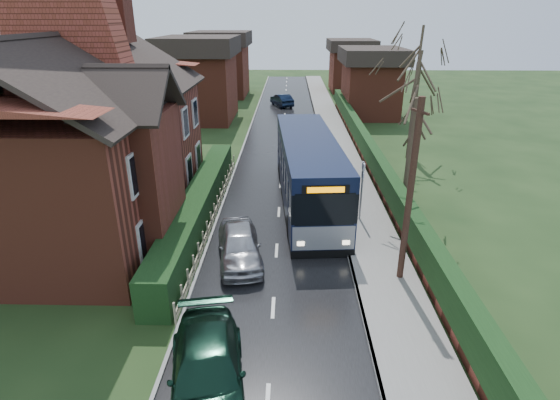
{
  "coord_description": "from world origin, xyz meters",
  "views": [
    {
      "loc": [
        0.52,
        -14.48,
        9.38
      ],
      "look_at": [
        0.12,
        3.39,
        1.8
      ],
      "focal_mm": 28.0,
      "sensor_mm": 36.0,
      "label": 1
    }
  ],
  "objects_px": {
    "telegraph_pole": "(410,195)",
    "bus_stop_sign": "(362,183)",
    "bus": "(308,172)",
    "car_silver": "(239,245)",
    "car_green": "(207,371)",
    "brick_house": "(87,134)"
  },
  "relations": [
    {
      "from": "bus_stop_sign",
      "to": "telegraph_pole",
      "type": "distance_m",
      "value": 5.42
    },
    {
      "from": "car_green",
      "to": "telegraph_pole",
      "type": "distance_m",
      "value": 8.95
    },
    {
      "from": "brick_house",
      "to": "car_silver",
      "type": "distance_m",
      "value": 8.87
    },
    {
      "from": "telegraph_pole",
      "to": "bus_stop_sign",
      "type": "bearing_deg",
      "value": 77.45
    },
    {
      "from": "bus",
      "to": "car_green",
      "type": "relative_size",
      "value": 2.46
    },
    {
      "from": "bus",
      "to": "bus_stop_sign",
      "type": "relative_size",
      "value": 3.91
    },
    {
      "from": "brick_house",
      "to": "bus_stop_sign",
      "type": "bearing_deg",
      "value": 1.22
    },
    {
      "from": "telegraph_pole",
      "to": "car_silver",
      "type": "bearing_deg",
      "value": 147.17
    },
    {
      "from": "bus",
      "to": "bus_stop_sign",
      "type": "bearing_deg",
      "value": -45.47
    },
    {
      "from": "car_green",
      "to": "brick_house",
      "type": "bearing_deg",
      "value": 113.83
    },
    {
      "from": "car_silver",
      "to": "car_green",
      "type": "distance_m",
      "value": 6.87
    },
    {
      "from": "car_silver",
      "to": "car_green",
      "type": "relative_size",
      "value": 0.87
    },
    {
      "from": "bus",
      "to": "telegraph_pole",
      "type": "height_order",
      "value": "telegraph_pole"
    },
    {
      "from": "brick_house",
      "to": "bus_stop_sign",
      "type": "distance_m",
      "value": 12.95
    },
    {
      "from": "bus_stop_sign",
      "to": "telegraph_pole",
      "type": "bearing_deg",
      "value": -82.82
    },
    {
      "from": "bus",
      "to": "brick_house",
      "type": "bearing_deg",
      "value": -170.83
    },
    {
      "from": "car_green",
      "to": "bus_stop_sign",
      "type": "distance_m",
      "value": 12.18
    },
    {
      "from": "car_silver",
      "to": "bus_stop_sign",
      "type": "distance_m",
      "value": 6.85
    },
    {
      "from": "car_silver",
      "to": "telegraph_pole",
      "type": "bearing_deg",
      "value": -21.43
    },
    {
      "from": "telegraph_pole",
      "to": "bus",
      "type": "bearing_deg",
      "value": 92.77
    },
    {
      "from": "brick_house",
      "to": "car_green",
      "type": "bearing_deg",
      "value": -55.71
    },
    {
      "from": "bus",
      "to": "telegraph_pole",
      "type": "bearing_deg",
      "value": -70.09
    }
  ]
}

